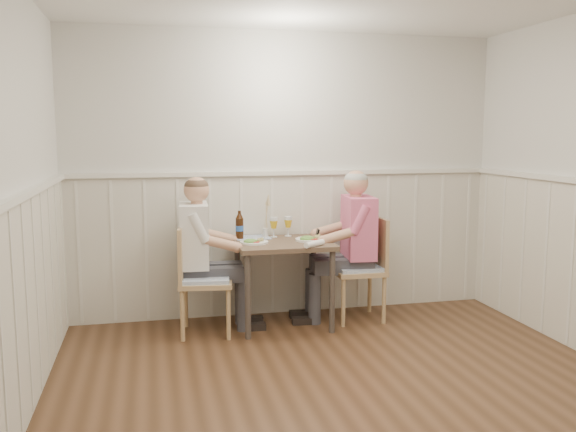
% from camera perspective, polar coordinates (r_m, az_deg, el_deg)
% --- Properties ---
extents(ground_plane, '(4.50, 4.50, 0.00)m').
position_cam_1_polar(ground_plane, '(3.87, 7.58, -18.13)').
color(ground_plane, '#442B19').
extents(room_shell, '(4.04, 4.54, 2.60)m').
position_cam_1_polar(room_shell, '(3.49, 8.03, 4.94)').
color(room_shell, silver).
rests_on(room_shell, ground).
extents(wainscot, '(4.00, 4.49, 1.34)m').
position_cam_1_polar(wainscot, '(4.25, 4.51, -5.81)').
color(wainscot, silver).
rests_on(wainscot, ground).
extents(dining_table, '(0.82, 0.70, 0.75)m').
position_cam_1_polar(dining_table, '(5.32, -0.48, -3.55)').
color(dining_table, brown).
rests_on(dining_table, ground).
extents(chair_right, '(0.45, 0.45, 0.93)m').
position_cam_1_polar(chair_right, '(5.57, 7.09, -4.52)').
color(chair_right, '#A68257').
rests_on(chair_right, ground).
extents(chair_left, '(0.49, 0.49, 0.92)m').
position_cam_1_polar(chair_left, '(5.18, -8.34, -5.55)').
color(chair_left, '#A68257').
rests_on(chair_left, ground).
extents(man_in_pink, '(0.67, 0.46, 1.38)m').
position_cam_1_polar(man_in_pink, '(5.54, 6.15, -3.79)').
color(man_in_pink, '#3F3F47').
rests_on(man_in_pink, ground).
extents(diner_cream, '(0.64, 0.44, 1.34)m').
position_cam_1_polar(diner_cream, '(5.27, -8.28, -4.59)').
color(diner_cream, '#3F3F47').
rests_on(diner_cream, ground).
extents(plate_man, '(0.27, 0.27, 0.07)m').
position_cam_1_polar(plate_man, '(5.33, 2.08, -2.09)').
color(plate_man, white).
rests_on(plate_man, dining_table).
extents(plate_diner, '(0.24, 0.24, 0.06)m').
position_cam_1_polar(plate_diner, '(5.21, -3.30, -2.37)').
color(plate_diner, white).
rests_on(plate_diner, dining_table).
extents(beer_glass_a, '(0.07, 0.07, 0.18)m').
position_cam_1_polar(beer_glass_a, '(5.54, 0.01, -0.65)').
color(beer_glass_a, silver).
rests_on(beer_glass_a, dining_table).
extents(beer_glass_b, '(0.07, 0.07, 0.18)m').
position_cam_1_polar(beer_glass_b, '(5.49, -1.35, -0.74)').
color(beer_glass_b, silver).
rests_on(beer_glass_b, dining_table).
extents(beer_bottle, '(0.07, 0.07, 0.26)m').
position_cam_1_polar(beer_bottle, '(5.41, -4.56, -0.99)').
color(beer_bottle, black).
rests_on(beer_bottle, dining_table).
extents(rolled_napkin, '(0.21, 0.17, 0.05)m').
position_cam_1_polar(rolled_napkin, '(5.06, 2.49, -2.61)').
color(rolled_napkin, white).
rests_on(rolled_napkin, dining_table).
extents(grass_vase, '(0.05, 0.05, 0.41)m').
position_cam_1_polar(grass_vase, '(5.47, -2.15, -0.14)').
color(grass_vase, silver).
rests_on(grass_vase, dining_table).
extents(gingham_mat, '(0.32, 0.26, 0.01)m').
position_cam_1_polar(gingham_mat, '(5.49, -3.36, -2.02)').
color(gingham_mat, '#5572A6').
rests_on(gingham_mat, dining_table).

